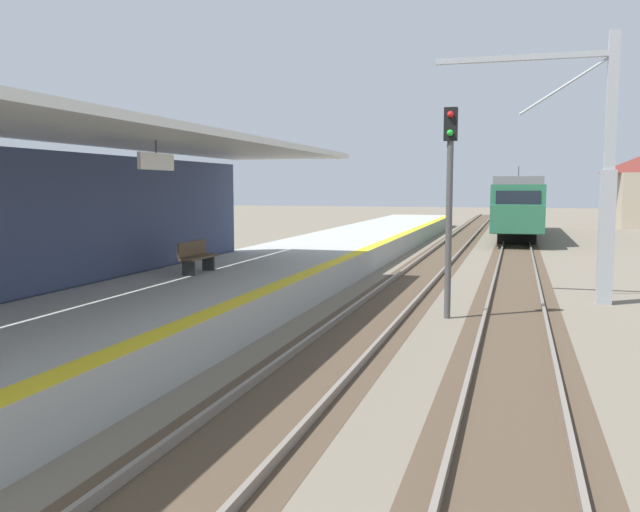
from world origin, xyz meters
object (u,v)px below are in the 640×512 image
approaching_train (518,204)px  platform_bench (196,256)px  catenary_pylon_far_side (597,175)px  rail_signal_post (449,190)px

approaching_train → platform_bench: size_ratio=12.25×
approaching_train → catenary_pylon_far_side: bearing=-85.5°
approaching_train → rail_signal_post: rail_signal_post is taller
rail_signal_post → platform_bench: bearing=-179.8°
catenary_pylon_far_side → rail_signal_post: bearing=-137.8°
catenary_pylon_far_side → platform_bench: catenary_pylon_far_side is taller
approaching_train → platform_bench: 30.98m
rail_signal_post → catenary_pylon_far_side: catenary_pylon_far_side is taller
approaching_train → catenary_pylon_far_side: size_ratio=2.61×
rail_signal_post → catenary_pylon_far_side: (3.71, 3.36, 0.41)m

